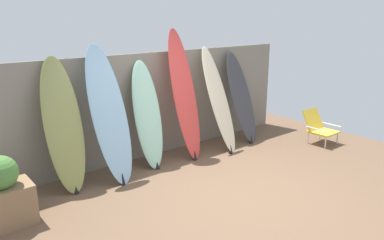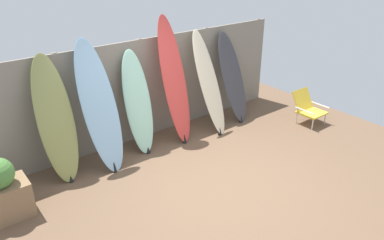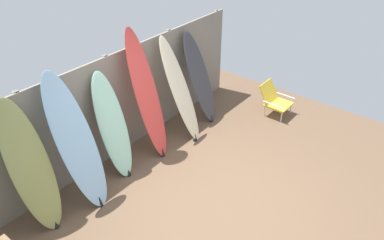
# 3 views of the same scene
# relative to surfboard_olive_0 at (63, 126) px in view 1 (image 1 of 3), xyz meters

# --- Properties ---
(ground) EXTENTS (7.68, 7.68, 0.00)m
(ground) POSITION_rel_surfboard_olive_0_xyz_m (1.70, -1.64, -0.93)
(ground) COLOR brown
(fence_back) EXTENTS (6.08, 0.11, 1.80)m
(fence_back) POSITION_rel_surfboard_olive_0_xyz_m (1.70, 0.37, -0.03)
(fence_back) COLOR gray
(fence_back) RESTS_ON ground
(surfboard_olive_0) EXTENTS (0.55, 0.63, 1.88)m
(surfboard_olive_0) POSITION_rel_surfboard_olive_0_xyz_m (0.00, 0.00, 0.00)
(surfboard_olive_0) COLOR olive
(surfboard_olive_0) RESTS_ON ground
(surfboard_skyblue_1) EXTENTS (0.61, 0.75, 2.02)m
(surfboard_skyblue_1) POSITION_rel_surfboard_olive_0_xyz_m (0.64, -0.11, 0.06)
(surfboard_skyblue_1) COLOR #8CB7D6
(surfboard_skyblue_1) RESTS_ON ground
(surfboard_seafoam_2) EXTENTS (0.52, 0.63, 1.72)m
(surfboard_seafoam_2) POSITION_rel_surfboard_olive_0_xyz_m (1.36, -0.00, -0.08)
(surfboard_seafoam_2) COLOR #9ED6BC
(surfboard_seafoam_2) RESTS_ON ground
(surfboard_red_3) EXTENTS (0.52, 0.68, 2.20)m
(surfboard_red_3) POSITION_rel_surfboard_olive_0_xyz_m (2.08, -0.06, 0.16)
(surfboard_red_3) COLOR #D13D38
(surfboard_red_3) RESTS_ON ground
(surfboard_cream_4) EXTENTS (0.52, 0.84, 1.87)m
(surfboard_cream_4) POSITION_rel_surfboard_olive_0_xyz_m (2.78, -0.16, -0.01)
(surfboard_cream_4) COLOR beige
(surfboard_cream_4) RESTS_ON ground
(surfboard_charcoal_5) EXTENTS (0.63, 0.75, 1.73)m
(surfboard_charcoal_5) POSITION_rel_surfboard_olive_0_xyz_m (3.48, -0.06, -0.08)
(surfboard_charcoal_5) COLOR #38383D
(surfboard_charcoal_5) RESTS_ON ground
(beach_chair) EXTENTS (0.50, 0.58, 0.63)m
(beach_chair) POSITION_rel_surfboard_olive_0_xyz_m (4.53, -1.13, -0.61)
(beach_chair) COLOR silver
(beach_chair) RESTS_ON ground
(planter_box) EXTENTS (0.63, 0.43, 0.87)m
(planter_box) POSITION_rel_surfboard_olive_0_xyz_m (-0.95, -0.50, -0.55)
(planter_box) COLOR #846647
(planter_box) RESTS_ON ground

